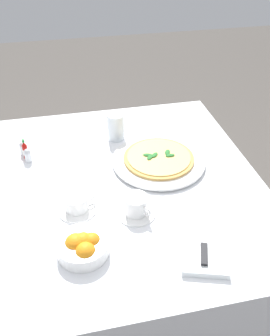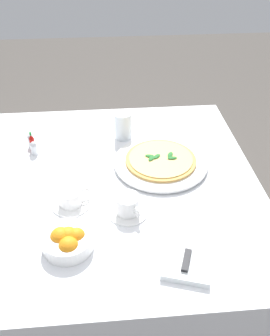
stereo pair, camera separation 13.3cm
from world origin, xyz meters
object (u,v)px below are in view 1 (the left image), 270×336
Objects in this scene: hot_sauce_bottle at (25,150)px; salt_shaker at (23,149)px; citrus_bowl at (83,246)px; pizza at (159,158)px; pepper_shaker at (28,156)px; coffee_cup_far_left at (136,206)px; water_glass_center_back at (116,128)px; dinner_knife at (204,241)px; napkin_folded at (203,245)px; coffee_cup_back_corner at (77,204)px; pizza_plate at (159,161)px.

hot_sauce_bottle is 0.03m from salt_shaker.
citrus_bowl is 0.58m from salt_shaker.
pizza is 4.78× the size of pepper_shaker.
coffee_cup_far_left is 1.14× the size of water_glass_center_back.
water_glass_center_back reaches higher than pepper_shaker.
dinner_knife is 0.35m from citrus_bowl.
salt_shaker reaches higher than napkin_folded.
pizza is at bearing -106.12° from hot_sauce_bottle.
dinner_knife is 0.74m from pepper_shaker.
coffee_cup_back_corner is 0.42m from dinner_knife.
pepper_shaker reaches higher than napkin_folded.
dinner_knife is (-0.43, -0.02, -0.00)m from pizza.
dinner_knife is 0.80m from salt_shaker.
coffee_cup_back_corner is at bearing -153.18° from hot_sauce_bottle.
dinner_knife is 1.26× the size of citrus_bowl.
pizza_plate is 6.32× the size of pepper_shaker.
napkin_folded is 1.66× the size of citrus_bowl.
coffee_cup_far_left is 0.52× the size of napkin_folded.
water_glass_center_back is at bearing 30.34° from napkin_folded.
coffee_cup_far_left is 1.57× the size of hot_sauce_bottle.
coffee_cup_far_left is at bearing 62.72° from dinner_knife.
water_glass_center_back is 0.37m from pepper_shaker.
salt_shaker is (0.60, 0.53, 0.02)m from napkin_folded.
hot_sauce_bottle is at bearing 19.65° from pepper_shaker.
napkin_folded is 0.80m from salt_shaker.
salt_shaker is at bearing 26.30° from coffee_cup_back_corner.
coffee_cup_back_corner is 0.87× the size of citrus_bowl.
dinner_knife is (-0.23, -0.35, -0.00)m from coffee_cup_back_corner.
pizza is at bearing 21.21° from pizza_plate.
napkin_folded is 0.01m from dinner_knife.
citrus_bowl is (-0.38, 0.33, 0.02)m from pizza_plate.
dinner_knife reaches higher than pizza_plate.
citrus_bowl is (-0.38, 0.33, 0.00)m from pizza.
coffee_cup_back_corner is 1.00× the size of coffee_cup_far_left.
dinner_knife is 0.77m from hot_sauce_bottle.
pizza is 1.42× the size of dinner_knife.
coffee_cup_far_left reaches higher than dinner_knife.
pizza reaches higher than dinner_knife.
citrus_bowl reaches higher than dinner_knife.
pepper_shaker is at bearing 18.22° from citrus_bowl.
coffee_cup_far_left reaches higher than pizza_plate.
hot_sauce_bottle is at bearing 62.33° from dinner_knife.
pizza is 0.54m from salt_shaker.
salt_shaker is (0.37, 0.18, -0.00)m from coffee_cup_back_corner.
coffee_cup_far_left is 0.24m from dinner_knife.
dinner_knife reaches higher than napkin_folded.
salt_shaker is at bearing 58.40° from napkin_folded.
pizza_plate is at bearing 19.76° from napkin_folded.
citrus_bowl is 0.52m from pepper_shaker.
hot_sauce_bottle reaches higher than coffee_cup_far_left.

